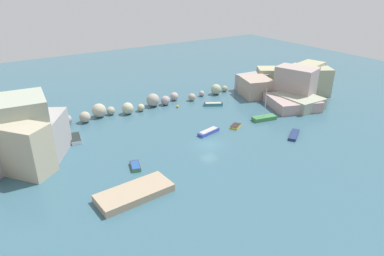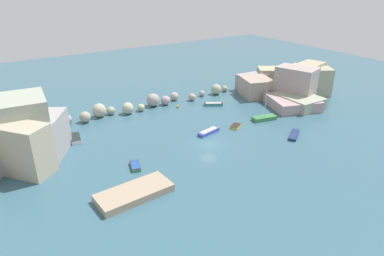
{
  "view_description": "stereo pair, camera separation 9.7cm",
  "coord_description": "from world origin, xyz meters",
  "px_view_note": "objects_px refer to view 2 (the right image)",
  "views": [
    {
      "loc": [
        -29.35,
        -40.51,
        25.35
      ],
      "look_at": [
        0.0,
        5.09,
        1.0
      ],
      "focal_mm": 32.36,
      "sensor_mm": 36.0,
      "label": 1
    },
    {
      "loc": [
        -29.26,
        -40.57,
        25.35
      ],
      "look_at": [
        0.0,
        5.09,
        1.0
      ],
      "focal_mm": 32.36,
      "sensor_mm": 36.0,
      "label": 2
    }
  ],
  "objects_px": {
    "stone_dock": "(134,193)",
    "moored_boat_6": "(76,138)",
    "channel_buoy": "(178,106)",
    "moored_boat_1": "(294,135)",
    "moored_boat_4": "(236,126)",
    "moored_boat_0": "(213,104)",
    "moored_boat_2": "(209,132)",
    "moored_boat_3": "(135,166)",
    "moored_boat_5": "(264,118)"
  },
  "relations": [
    {
      "from": "moored_boat_1",
      "to": "moored_boat_6",
      "type": "bearing_deg",
      "value": 116.37
    },
    {
      "from": "moored_boat_2",
      "to": "channel_buoy",
      "type": "bearing_deg",
      "value": -110.38
    },
    {
      "from": "channel_buoy",
      "to": "moored_boat_4",
      "type": "xyz_separation_m",
      "value": [
        3.7,
        -14.26,
        -0.04
      ]
    },
    {
      "from": "stone_dock",
      "to": "moored_boat_5",
      "type": "relative_size",
      "value": 1.52
    },
    {
      "from": "moored_boat_3",
      "to": "moored_boat_6",
      "type": "distance_m",
      "value": 14.31
    },
    {
      "from": "stone_dock",
      "to": "moored_boat_4",
      "type": "bearing_deg",
      "value": 21.82
    },
    {
      "from": "moored_boat_1",
      "to": "moored_boat_4",
      "type": "distance_m",
      "value": 10.2
    },
    {
      "from": "moored_boat_2",
      "to": "moored_boat_6",
      "type": "height_order",
      "value": "moored_boat_6"
    },
    {
      "from": "moored_boat_0",
      "to": "moored_boat_6",
      "type": "bearing_deg",
      "value": -148.17
    },
    {
      "from": "stone_dock",
      "to": "moored_boat_1",
      "type": "relative_size",
      "value": 2.17
    },
    {
      "from": "moored_boat_6",
      "to": "moored_boat_3",
      "type": "bearing_deg",
      "value": 29.03
    },
    {
      "from": "moored_boat_3",
      "to": "moored_boat_0",
      "type": "bearing_deg",
      "value": -43.48
    },
    {
      "from": "moored_boat_1",
      "to": "moored_boat_6",
      "type": "distance_m",
      "value": 36.7
    },
    {
      "from": "moored_boat_6",
      "to": "channel_buoy",
      "type": "bearing_deg",
      "value": 110.34
    },
    {
      "from": "moored_boat_0",
      "to": "moored_boat_2",
      "type": "bearing_deg",
      "value": -99.51
    },
    {
      "from": "moored_boat_4",
      "to": "moored_boat_5",
      "type": "xyz_separation_m",
      "value": [
        6.74,
        -0.21,
        0.17
      ]
    },
    {
      "from": "channel_buoy",
      "to": "moored_boat_1",
      "type": "xyz_separation_m",
      "value": [
        9.71,
        -22.5,
        -0.03
      ]
    },
    {
      "from": "moored_boat_3",
      "to": "moored_boat_2",
      "type": "bearing_deg",
      "value": -60.67
    },
    {
      "from": "channel_buoy",
      "to": "moored_boat_2",
      "type": "xyz_separation_m",
      "value": [
        -1.88,
        -13.75,
        0.05
      ]
    },
    {
      "from": "moored_boat_0",
      "to": "moored_boat_3",
      "type": "bearing_deg",
      "value": -119.24
    },
    {
      "from": "moored_boat_1",
      "to": "moored_boat_3",
      "type": "distance_m",
      "value": 27.49
    },
    {
      "from": "channel_buoy",
      "to": "moored_boat_0",
      "type": "height_order",
      "value": "moored_boat_0"
    },
    {
      "from": "moored_boat_0",
      "to": "moored_boat_4",
      "type": "bearing_deg",
      "value": -76.22
    },
    {
      "from": "channel_buoy",
      "to": "moored_boat_4",
      "type": "distance_m",
      "value": 14.73
    },
    {
      "from": "channel_buoy",
      "to": "moored_boat_4",
      "type": "bearing_deg",
      "value": -75.46
    },
    {
      "from": "moored_boat_0",
      "to": "moored_boat_6",
      "type": "height_order",
      "value": "moored_boat_6"
    },
    {
      "from": "moored_boat_1",
      "to": "moored_boat_4",
      "type": "relative_size",
      "value": 1.61
    },
    {
      "from": "moored_boat_4",
      "to": "moored_boat_6",
      "type": "xyz_separation_m",
      "value": [
        -25.69,
        10.27,
        0.11
      ]
    },
    {
      "from": "channel_buoy",
      "to": "moored_boat_1",
      "type": "bearing_deg",
      "value": -66.66
    },
    {
      "from": "stone_dock",
      "to": "channel_buoy",
      "type": "xyz_separation_m",
      "value": [
        20.28,
        23.86,
        -0.23
      ]
    },
    {
      "from": "moored_boat_0",
      "to": "moored_boat_1",
      "type": "xyz_separation_m",
      "value": [
        2.77,
        -19.53,
        -0.08
      ]
    },
    {
      "from": "moored_boat_1",
      "to": "moored_boat_3",
      "type": "bearing_deg",
      "value": 136.24
    },
    {
      "from": "channel_buoy",
      "to": "moored_boat_1",
      "type": "height_order",
      "value": "channel_buoy"
    },
    {
      "from": "moored_boat_3",
      "to": "moored_boat_4",
      "type": "height_order",
      "value": "moored_boat_3"
    },
    {
      "from": "channel_buoy",
      "to": "moored_boat_6",
      "type": "relative_size",
      "value": 0.13
    },
    {
      "from": "moored_boat_2",
      "to": "moored_boat_3",
      "type": "bearing_deg",
      "value": 1.19
    },
    {
      "from": "stone_dock",
      "to": "moored_boat_6",
      "type": "xyz_separation_m",
      "value": [
        -1.71,
        19.86,
        -0.15
      ]
    },
    {
      "from": "moored_boat_4",
      "to": "moored_boat_5",
      "type": "bearing_deg",
      "value": 147.63
    },
    {
      "from": "moored_boat_5",
      "to": "moored_boat_4",
      "type": "bearing_deg",
      "value": -170.8
    },
    {
      "from": "moored_boat_0",
      "to": "stone_dock",
      "type": "bearing_deg",
      "value": -112.69
    },
    {
      "from": "moored_boat_3",
      "to": "moored_boat_6",
      "type": "bearing_deg",
      "value": 34.55
    },
    {
      "from": "moored_boat_4",
      "to": "moored_boat_5",
      "type": "height_order",
      "value": "moored_boat_5"
    },
    {
      "from": "moored_boat_3",
      "to": "moored_boat_4",
      "type": "relative_size",
      "value": 1.13
    },
    {
      "from": "moored_boat_6",
      "to": "moored_boat_2",
      "type": "bearing_deg",
      "value": 74.17
    },
    {
      "from": "channel_buoy",
      "to": "moored_boat_0",
      "type": "relative_size",
      "value": 0.13
    },
    {
      "from": "moored_boat_1",
      "to": "moored_boat_2",
      "type": "xyz_separation_m",
      "value": [
        -11.59,
        8.75,
        0.08
      ]
    },
    {
      "from": "stone_dock",
      "to": "moored_boat_3",
      "type": "xyz_separation_m",
      "value": [
        2.94,
        6.33,
        -0.22
      ]
    },
    {
      "from": "stone_dock",
      "to": "moored_boat_0",
      "type": "height_order",
      "value": "stone_dock"
    },
    {
      "from": "channel_buoy",
      "to": "moored_boat_6",
      "type": "bearing_deg",
      "value": -169.71
    },
    {
      "from": "stone_dock",
      "to": "moored_boat_5",
      "type": "height_order",
      "value": "moored_boat_5"
    }
  ]
}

